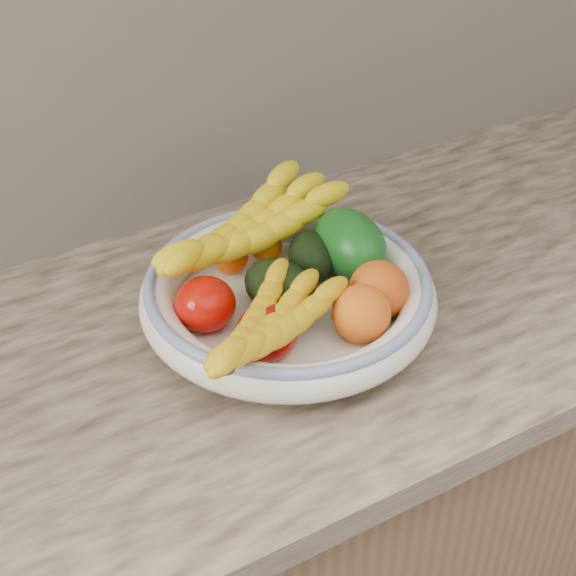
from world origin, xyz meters
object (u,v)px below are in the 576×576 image
Objects in this scene: green_mango at (350,245)px; banana_bunch_back at (247,236)px; banana_bunch_front at (268,330)px; fruit_bowl at (288,295)px.

banana_bunch_back is (-0.12, 0.07, 0.01)m from green_mango.
banana_bunch_back reaches higher than banana_bunch_front.
green_mango is at bearing -49.86° from banana_bunch_back.
green_mango is (0.11, 0.03, 0.03)m from fruit_bowl.
banana_bunch_front is (-0.08, -0.09, 0.03)m from fruit_bowl.
fruit_bowl is 0.12m from banana_bunch_front.
banana_bunch_back is 0.20m from banana_bunch_front.
fruit_bowl is 1.17× the size of banana_bunch_back.
fruit_bowl is 3.00× the size of green_mango.
green_mango reaches higher than banana_bunch_front.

